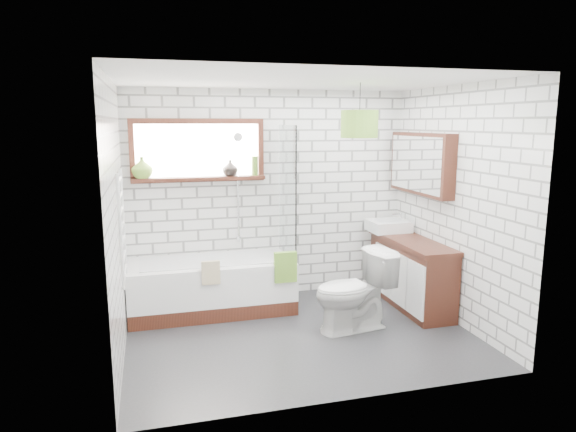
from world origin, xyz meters
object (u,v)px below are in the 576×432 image
object	(u,v)px
vanity	(411,273)
toilet	(353,291)
bathtub	(212,286)
pendant	(359,124)
basin	(388,226)

from	to	relation	value
vanity	toilet	world-z (taller)	toilet
bathtub	vanity	distance (m)	2.30
bathtub	pendant	xyz separation A→B (m)	(1.41, -0.80, 1.81)
basin	pendant	distance (m)	1.71
toilet	vanity	bearing A→B (deg)	109.06
toilet	pendant	bearing A→B (deg)	140.63
bathtub	vanity	size ratio (longest dim) A/B	1.32
pendant	bathtub	bearing A→B (deg)	150.35
vanity	pendant	size ratio (longest dim) A/B	3.75
vanity	basin	xyz separation A→B (m)	(-0.06, 0.50, 0.46)
toilet	pendant	xyz separation A→B (m)	(0.07, 0.12, 1.69)
vanity	basin	world-z (taller)	basin
toilet	pendant	size ratio (longest dim) A/B	2.26
basin	toilet	xyz separation A→B (m)	(-0.86, -0.99, -0.44)
bathtub	toilet	bearing A→B (deg)	-34.51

